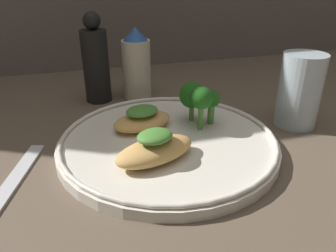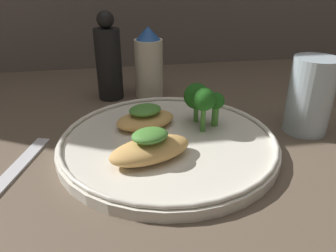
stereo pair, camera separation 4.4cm
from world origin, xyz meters
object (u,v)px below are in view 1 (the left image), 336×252
(drinking_glass, at_px, (300,90))
(plate, at_px, (168,142))
(sauce_bottle, at_px, (138,64))
(broccoli_bunch, at_px, (198,98))
(pepper_grinder, at_px, (96,63))

(drinking_glass, bearing_deg, plate, -175.27)
(plate, distance_m, sauce_bottle, 0.22)
(broccoli_bunch, height_order, sauce_bottle, sauce_bottle)
(broccoli_bunch, bearing_deg, drinking_glass, -6.27)
(plate, bearing_deg, pepper_grinder, 109.40)
(pepper_grinder, bearing_deg, drinking_glass, -33.51)
(broccoli_bunch, relative_size, sauce_bottle, 0.53)
(broccoli_bunch, relative_size, pepper_grinder, 0.43)
(plate, height_order, broccoli_bunch, broccoli_bunch)
(plate, height_order, sauce_bottle, sauce_bottle)
(plate, relative_size, broccoli_bunch, 4.33)
(sauce_bottle, xyz_separation_m, pepper_grinder, (-0.08, -0.00, 0.01))
(plate, bearing_deg, sauce_bottle, 89.24)
(pepper_grinder, bearing_deg, plate, -70.60)
(sauce_bottle, distance_m, pepper_grinder, 0.08)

